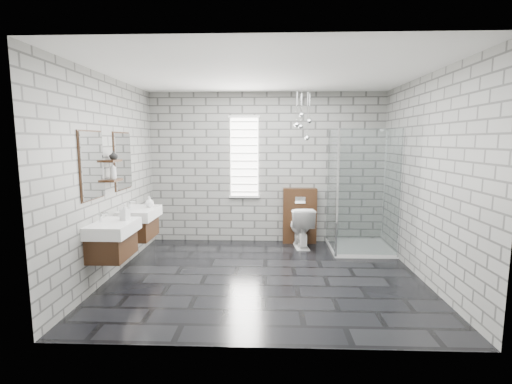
# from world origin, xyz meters

# --- Properties ---
(floor) EXTENTS (4.20, 3.60, 0.02)m
(floor) POSITION_xyz_m (0.00, 0.00, -0.01)
(floor) COLOR black
(floor) RESTS_ON ground
(ceiling) EXTENTS (4.20, 3.60, 0.02)m
(ceiling) POSITION_xyz_m (0.00, 0.00, 2.71)
(ceiling) COLOR white
(ceiling) RESTS_ON wall_back
(wall_back) EXTENTS (4.20, 0.02, 2.70)m
(wall_back) POSITION_xyz_m (0.00, 1.81, 1.35)
(wall_back) COLOR gray
(wall_back) RESTS_ON floor
(wall_front) EXTENTS (4.20, 0.02, 2.70)m
(wall_front) POSITION_xyz_m (0.00, -1.81, 1.35)
(wall_front) COLOR gray
(wall_front) RESTS_ON floor
(wall_left) EXTENTS (0.02, 3.60, 2.70)m
(wall_left) POSITION_xyz_m (-2.11, 0.00, 1.35)
(wall_left) COLOR gray
(wall_left) RESTS_ON floor
(wall_right) EXTENTS (0.02, 3.60, 2.70)m
(wall_right) POSITION_xyz_m (2.11, 0.00, 1.35)
(wall_right) COLOR gray
(wall_right) RESTS_ON floor
(vanity_left) EXTENTS (0.47, 0.70, 1.57)m
(vanity_left) POSITION_xyz_m (-1.91, -0.51, 0.76)
(vanity_left) COLOR #3B2212
(vanity_left) RESTS_ON wall_left
(vanity_right) EXTENTS (0.47, 0.70, 1.57)m
(vanity_right) POSITION_xyz_m (-1.91, 0.43, 0.76)
(vanity_right) COLOR #3B2212
(vanity_right) RESTS_ON wall_left
(shelf_lower) EXTENTS (0.14, 0.30, 0.03)m
(shelf_lower) POSITION_xyz_m (-2.03, -0.05, 1.32)
(shelf_lower) COLOR #3B2212
(shelf_lower) RESTS_ON wall_left
(shelf_upper) EXTENTS (0.14, 0.30, 0.03)m
(shelf_upper) POSITION_xyz_m (-2.03, -0.05, 1.58)
(shelf_upper) COLOR #3B2212
(shelf_upper) RESTS_ON wall_left
(window) EXTENTS (0.56, 0.05, 1.48)m
(window) POSITION_xyz_m (-0.40, 1.78, 1.55)
(window) COLOR white
(window) RESTS_ON wall_back
(cistern_panel) EXTENTS (0.60, 0.20, 1.00)m
(cistern_panel) POSITION_xyz_m (0.60, 1.70, 0.50)
(cistern_panel) COLOR #3B2212
(cistern_panel) RESTS_ON floor
(flush_plate) EXTENTS (0.18, 0.01, 0.12)m
(flush_plate) POSITION_xyz_m (0.60, 1.60, 0.80)
(flush_plate) COLOR silver
(flush_plate) RESTS_ON cistern_panel
(shower_enclosure) EXTENTS (1.00, 1.00, 2.03)m
(shower_enclosure) POSITION_xyz_m (1.50, 1.18, 0.50)
(shower_enclosure) COLOR white
(shower_enclosure) RESTS_ON floor
(pendant_cluster) EXTENTS (0.31, 0.23, 0.86)m
(pendant_cluster) POSITION_xyz_m (0.61, 1.38, 2.11)
(pendant_cluster) COLOR silver
(pendant_cluster) RESTS_ON ceiling
(toilet) EXTENTS (0.46, 0.73, 0.71)m
(toilet) POSITION_xyz_m (0.60, 1.45, 0.36)
(toilet) COLOR white
(toilet) RESTS_ON floor
(soap_bottle_a) EXTENTS (0.12, 0.12, 0.21)m
(soap_bottle_a) POSITION_xyz_m (-1.77, -0.38, 0.96)
(soap_bottle_a) COLOR #B2B2B2
(soap_bottle_a) RESTS_ON vanity_left
(soap_bottle_b) EXTENTS (0.15, 0.15, 0.16)m
(soap_bottle_b) POSITION_xyz_m (-1.75, 0.54, 0.93)
(soap_bottle_b) COLOR #B2B2B2
(soap_bottle_b) RESTS_ON vanity_right
(soap_bottle_c) EXTENTS (0.11, 0.11, 0.23)m
(soap_bottle_c) POSITION_xyz_m (-2.02, -0.08, 1.45)
(soap_bottle_c) COLOR #B2B2B2
(soap_bottle_c) RESTS_ON shelf_lower
(vase) EXTENTS (0.12, 0.12, 0.12)m
(vase) POSITION_xyz_m (-2.02, -0.04, 1.65)
(vase) COLOR #B2B2B2
(vase) RESTS_ON shelf_upper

